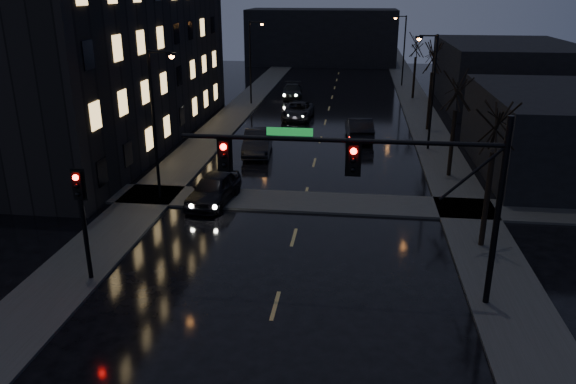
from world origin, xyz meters
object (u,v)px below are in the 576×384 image
(oncoming_car_a, at_px, (214,189))
(lead_car, at_px, (359,128))
(oncoming_car_b, at_px, (258,142))
(oncoming_car_c, at_px, (298,111))
(oncoming_car_d, at_px, (293,91))

(oncoming_car_a, relative_size, lead_car, 0.92)
(oncoming_car_b, distance_m, oncoming_car_c, 11.61)
(oncoming_car_c, distance_m, oncoming_car_d, 10.16)
(oncoming_car_b, bearing_deg, oncoming_car_d, 85.02)
(oncoming_car_d, bearing_deg, oncoming_car_c, -86.38)
(oncoming_car_d, height_order, lead_car, lead_car)
(oncoming_car_c, relative_size, lead_car, 1.02)
(oncoming_car_d, relative_size, lead_car, 0.97)
(oncoming_car_c, bearing_deg, oncoming_car_d, 101.81)
(oncoming_car_d, xyz_separation_m, lead_car, (7.03, -16.57, 0.12))
(oncoming_car_a, height_order, oncoming_car_d, oncoming_car_a)
(oncoming_car_c, distance_m, lead_car, 8.47)
(oncoming_car_a, height_order, lead_car, lead_car)
(lead_car, bearing_deg, oncoming_car_b, 29.62)
(oncoming_car_a, bearing_deg, oncoming_car_d, 95.43)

